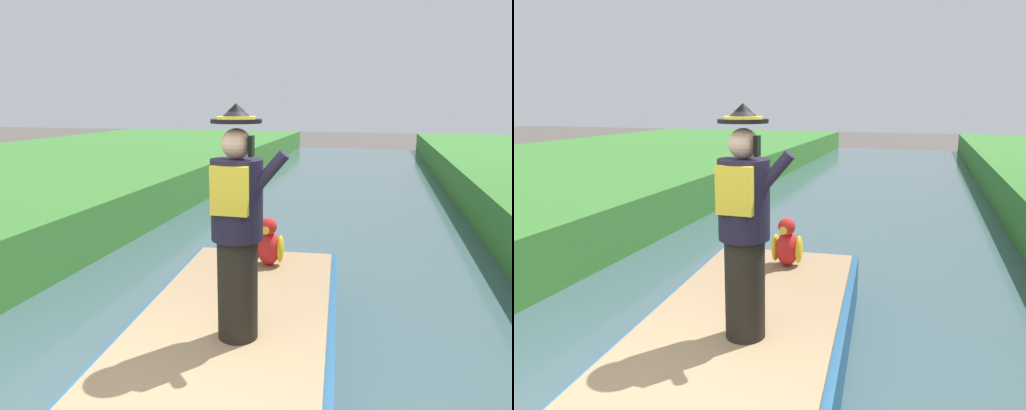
% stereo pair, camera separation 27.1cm
% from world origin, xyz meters
% --- Properties ---
extents(boat, '(2.13, 4.33, 0.61)m').
position_xyz_m(boat, '(0.00, 1.53, 0.40)').
color(boat, '#23517A').
rests_on(boat, canal_water).
extents(person_pirate, '(0.61, 0.42, 1.85)m').
position_xyz_m(person_pirate, '(0.15, 1.19, 1.64)').
color(person_pirate, black).
rests_on(person_pirate, boat).
extents(parrot_plush, '(0.36, 0.35, 0.57)m').
position_xyz_m(parrot_plush, '(-0.00, 2.94, 0.95)').
color(parrot_plush, red).
rests_on(parrot_plush, boat).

